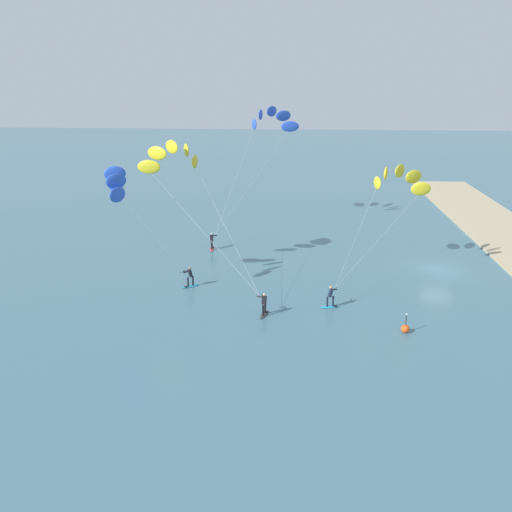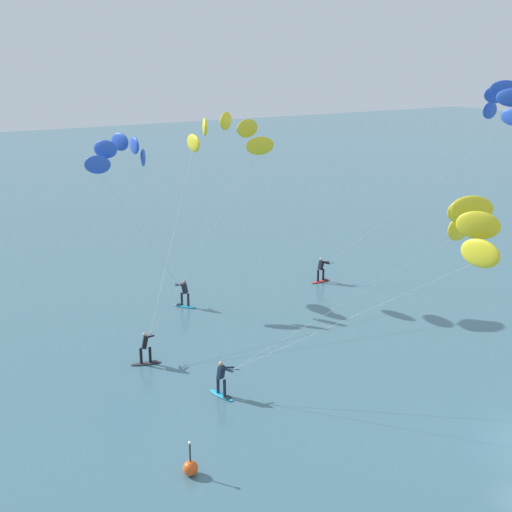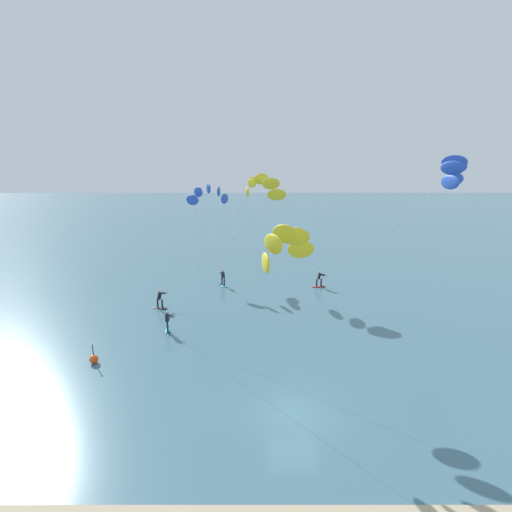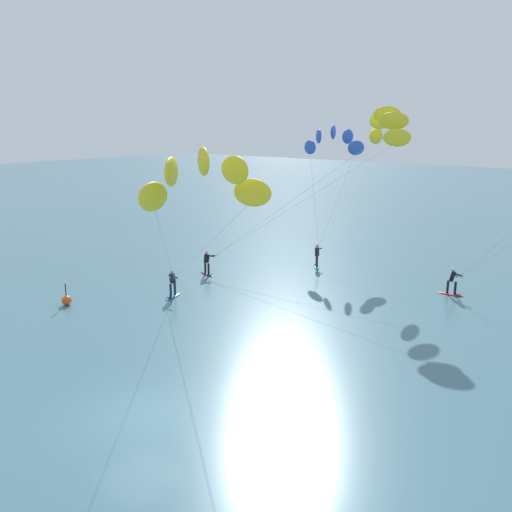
# 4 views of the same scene
# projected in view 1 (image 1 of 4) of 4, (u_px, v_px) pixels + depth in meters

# --- Properties ---
(ground_plane) EXTENTS (240.00, 240.00, 0.00)m
(ground_plane) POSITION_uv_depth(u_px,v_px,m) (438.00, 270.00, 47.15)
(ground_plane) COLOR #426B7A
(kitesurfer_nearshore) EXTENTS (12.03, 10.94, 11.15)m
(kitesurfer_nearshore) POSITION_uv_depth(u_px,v_px,m) (175.00, 161.00, 43.83)
(kitesurfer_nearshore) COLOR #333338
(kitesurfer_nearshore) RESTS_ON ground
(kitesurfer_mid_water) EXTENTS (4.81, 6.94, 9.95)m
(kitesurfer_mid_water) POSITION_uv_depth(u_px,v_px,m) (119.00, 187.00, 39.42)
(kitesurfer_mid_water) COLOR #23ADD1
(kitesurfer_mid_water) RESTS_ON ground
(kitesurfer_far_out) EXTENTS (12.48, 8.53, 12.95)m
(kitesurfer_far_out) POSITION_uv_depth(u_px,v_px,m) (270.00, 123.00, 57.40)
(kitesurfer_far_out) COLOR red
(kitesurfer_far_out) RESTS_ON ground
(kitesurfer_downwind) EXTENTS (10.61, 9.06, 9.23)m
(kitesurfer_downwind) POSITION_uv_depth(u_px,v_px,m) (397.00, 183.00, 44.32)
(kitesurfer_downwind) COLOR #23ADD1
(kitesurfer_downwind) RESTS_ON ground
(marker_buoy) EXTENTS (0.56, 0.56, 1.38)m
(marker_buoy) POSITION_uv_depth(u_px,v_px,m) (405.00, 328.00, 35.74)
(marker_buoy) COLOR #EA5119
(marker_buoy) RESTS_ON ground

